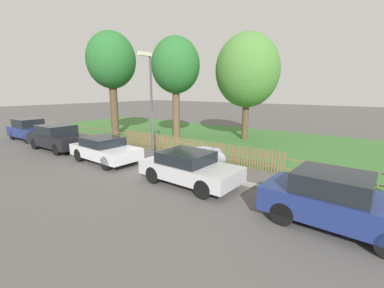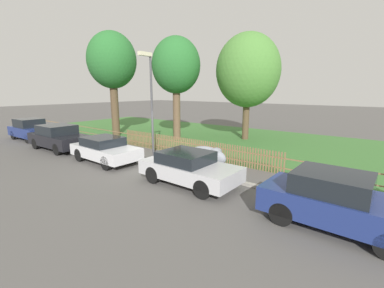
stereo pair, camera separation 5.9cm
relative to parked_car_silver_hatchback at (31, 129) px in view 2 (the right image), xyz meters
name	(u,v)px [view 2 (the right image)]	position (x,y,z in m)	size (l,w,h in m)	color
ground_plane	(160,165)	(12.18, 1.04, -0.76)	(120.00, 120.00, 0.00)	#565451
kerb_stone	(161,164)	(12.18, 1.14, -0.70)	(39.46, 0.20, 0.12)	#9E998E
grass_strip	(239,140)	(12.18, 9.21, -0.76)	(39.46, 11.88, 0.01)	#3D7033
park_fence	(189,147)	(12.18, 3.28, -0.27)	(39.46, 0.05, 0.99)	olive
parked_car_silver_hatchback	(31,129)	(0.00, 0.00, 0.00)	(3.85, 1.82, 1.53)	navy
parked_car_black_saloon	(59,137)	(4.85, -0.25, 0.00)	(4.31, 1.99, 1.49)	black
parked_car_navy_estate	(105,149)	(9.57, -0.20, -0.10)	(3.86, 1.79, 1.26)	silver
parked_car_red_compact	(189,167)	(14.85, -0.07, -0.09)	(3.89, 1.84, 1.27)	#BCBCC1
parked_car_white_van	(336,201)	(19.88, -0.24, -0.02)	(3.81, 1.82, 1.48)	navy
covered_motorcycle	(208,156)	(14.49, 1.74, -0.09)	(2.03, 0.77, 1.12)	black
tree_nearest_kerb	(112,61)	(3.38, 4.96, 4.95)	(3.70, 3.70, 7.93)	brown
tree_behind_motorcycle	(176,66)	(8.41, 6.63, 4.43)	(3.40, 3.40, 7.23)	brown
tree_mid_park	(248,71)	(12.36, 9.78, 4.14)	(4.49, 4.49, 7.51)	brown
street_lamp	(150,93)	(10.92, 1.71, 2.65)	(0.20, 0.79, 5.38)	#47474C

